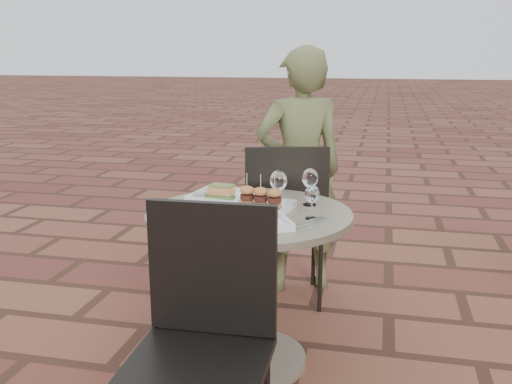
% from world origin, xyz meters
% --- Properties ---
extents(ground, '(60.00, 60.00, 0.00)m').
position_xyz_m(ground, '(0.00, 0.00, 0.00)').
color(ground, brown).
rests_on(ground, ground).
extents(cafe_table, '(0.90, 0.90, 0.73)m').
position_xyz_m(cafe_table, '(-0.22, -0.22, 0.48)').
color(cafe_table, gray).
rests_on(cafe_table, ground).
extents(chair_far, '(0.53, 0.53, 0.93)m').
position_xyz_m(chair_far, '(-0.17, 0.44, 0.55)').
color(chair_far, black).
rests_on(chair_far, ground).
extents(chair_near, '(0.45, 0.45, 0.93)m').
position_xyz_m(chair_near, '(-0.20, -0.93, 0.55)').
color(chair_near, black).
rests_on(chair_near, ground).
extents(diner, '(0.62, 0.53, 1.45)m').
position_xyz_m(diner, '(-0.14, 0.71, 0.72)').
color(diner, brown).
rests_on(diner, ground).
extents(plate_salmon, '(0.30, 0.30, 0.07)m').
position_xyz_m(plate_salmon, '(-0.39, -0.04, 0.75)').
color(plate_salmon, white).
rests_on(plate_salmon, cafe_table).
extents(plate_sliders, '(0.29, 0.29, 0.16)m').
position_xyz_m(plate_sliders, '(-0.17, -0.19, 0.77)').
color(plate_sliders, white).
rests_on(plate_sliders, cafe_table).
extents(plate_tuna, '(0.33, 0.33, 0.03)m').
position_xyz_m(plate_tuna, '(-0.14, -0.41, 0.75)').
color(plate_tuna, white).
rests_on(plate_tuna, cafe_table).
extents(wine_glass_right, '(0.06, 0.06, 0.15)m').
position_xyz_m(wine_glass_right, '(0.06, -0.27, 0.83)').
color(wine_glass_right, white).
rests_on(wine_glass_right, cafe_table).
extents(wine_glass_mid, '(0.08, 0.08, 0.18)m').
position_xyz_m(wine_glass_mid, '(-0.10, -0.15, 0.86)').
color(wine_glass_mid, white).
rests_on(wine_glass_mid, cafe_table).
extents(wine_glass_far, '(0.07, 0.07, 0.17)m').
position_xyz_m(wine_glass_far, '(0.02, -0.05, 0.85)').
color(wine_glass_far, white).
rests_on(wine_glass_far, cafe_table).
extents(steel_ramekin, '(0.08, 0.08, 0.04)m').
position_xyz_m(steel_ramekin, '(-0.48, -0.09, 0.75)').
color(steel_ramekin, silver).
rests_on(steel_ramekin, cafe_table).
extents(cutlery_set, '(0.18, 0.24, 0.00)m').
position_xyz_m(cutlery_set, '(0.07, -0.33, 0.73)').
color(cutlery_set, silver).
rests_on(cutlery_set, cafe_table).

